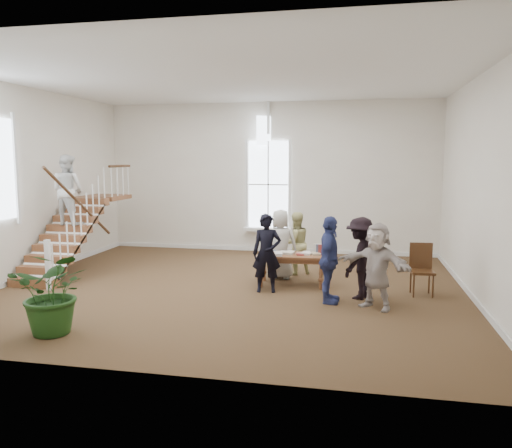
% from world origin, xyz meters
% --- Properties ---
extents(ground, '(10.00, 10.00, 0.00)m').
position_xyz_m(ground, '(0.00, 0.00, 0.00)').
color(ground, '#44311B').
rests_on(ground, ground).
extents(room_shell, '(10.49, 10.00, 10.00)m').
position_xyz_m(room_shell, '(-0.00, 4.39, 0.40)').
color(room_shell, silver).
rests_on(room_shell, ground).
extents(staircase, '(1.10, 4.10, 2.92)m').
position_xyz_m(staircase, '(-4.34, 0.75, 1.62)').
color(staircase, brown).
rests_on(staircase, ground).
extents(library_table, '(1.55, 0.84, 0.77)m').
position_xyz_m(library_table, '(1.24, 0.50, 0.62)').
color(library_table, brown).
rests_on(library_table, ground).
extents(police_officer, '(0.67, 0.50, 1.67)m').
position_xyz_m(police_officer, '(0.79, -0.15, 0.84)').
color(police_officer, black).
rests_on(police_officer, ground).
extents(elderly_woman, '(0.82, 0.55, 1.65)m').
position_xyz_m(elderly_woman, '(0.89, 1.10, 0.82)').
color(elderly_woman, beige).
rests_on(elderly_woman, ground).
extents(person_yellow, '(0.94, 0.90, 1.53)m').
position_xyz_m(person_yellow, '(1.19, 1.60, 0.77)').
color(person_yellow, '#CEC881').
rests_on(person_yellow, ground).
extents(woman_cluster_a, '(0.49, 1.04, 1.72)m').
position_xyz_m(woman_cluster_a, '(2.13, -0.72, 0.86)').
color(woman_cluster_a, navy).
rests_on(woman_cluster_a, ground).
extents(woman_cluster_b, '(1.01, 1.24, 1.66)m').
position_xyz_m(woman_cluster_b, '(2.73, -0.27, 0.83)').
color(woman_cluster_b, black).
rests_on(woman_cluster_b, ground).
extents(woman_cluster_c, '(1.55, 1.23, 1.64)m').
position_xyz_m(woman_cluster_c, '(3.03, -0.92, 0.82)').
color(woman_cluster_c, beige).
rests_on(woman_cluster_c, ground).
extents(floor_plant, '(1.43, 1.30, 1.38)m').
position_xyz_m(floor_plant, '(-2.12, -3.37, 0.69)').
color(floor_plant, '#1A3E13').
rests_on(floor_plant, ground).
extents(side_chair, '(0.50, 0.50, 1.08)m').
position_xyz_m(side_chair, '(3.99, 0.29, 0.61)').
color(side_chair, '#39250F').
rests_on(side_chair, ground).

